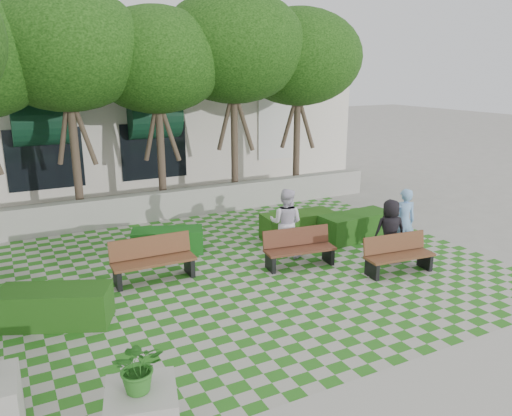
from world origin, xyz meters
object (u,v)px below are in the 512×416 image
hedge_east (356,226)px  person_dark (390,231)px  person_white (286,223)px  person_blue (403,221)px  hedge_midleft (168,241)px  bench_west (153,260)px  hedge_midright (298,225)px  bench_east (398,255)px  planter_front (142,407)px  bench_mid (299,249)px  hedge_west (55,306)px

hedge_east → person_dark: bearing=-101.6°
person_white → person_blue: bearing=-158.8°
hedge_east → person_blue: bearing=-77.2°
hedge_east → hedge_midleft: hedge_east is taller
bench_west → hedge_midright: bearing=13.4°
person_white → bench_east: bearing=175.0°
person_dark → bench_west: bearing=4.4°
bench_west → hedge_east: (5.97, 0.15, -0.11)m
bench_east → person_white: size_ratio=0.98×
planter_front → bench_mid: bearing=40.6°
hedge_midleft → person_white: bearing=-32.0°
hedge_midleft → person_dark: (4.76, -3.18, 0.48)m
hedge_east → person_dark: person_dark is taller
bench_mid → hedge_east: size_ratio=0.85×
bench_west → person_white: bearing=-0.3°
bench_mid → hedge_east: 2.72m
bench_mid → person_white: size_ratio=1.01×
hedge_west → hedge_midleft: bearing=41.3°
hedge_midleft → hedge_west: bearing=-138.7°
hedge_midleft → hedge_west: hedge_west is taller
hedge_east → hedge_midleft: size_ratio=1.16×
bench_mid → bench_west: bench_west is taller
hedge_midright → person_dark: bearing=-68.0°
hedge_midright → hedge_west: hedge_midright is taller
hedge_east → hedge_west: 8.34m
hedge_midright → person_white: 1.61m
bench_east → person_dark: bearing=71.3°
hedge_east → planter_front: planter_front is taller
bench_east → person_blue: size_ratio=1.00×
person_blue → person_dark: bearing=41.0°
person_white → hedge_midright: bearing=-89.9°
hedge_midright → person_blue: person_blue is taller
bench_west → person_dark: person_dark is taller
hedge_midright → person_blue: 2.96m
hedge_midleft → person_blue: size_ratio=1.05×
bench_mid → person_blue: size_ratio=1.04×
bench_mid → bench_east: bearing=-30.0°
person_white → hedge_east: bearing=-129.3°
person_blue → person_white: person_white is taller
bench_east → person_blue: 1.43m
hedge_midright → person_white: bearing=-134.9°
hedge_west → bench_east: bearing=-8.3°
bench_mid → hedge_midleft: 3.52m
bench_east → bench_west: bench_west is taller
person_blue → hedge_west: bearing=18.5°
planter_front → person_dark: size_ratio=0.97×
hedge_east → person_white: person_white is taller
bench_east → bench_mid: size_ratio=0.97×
bench_mid → person_dark: 2.34m
hedge_midleft → person_blue: person_blue is taller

